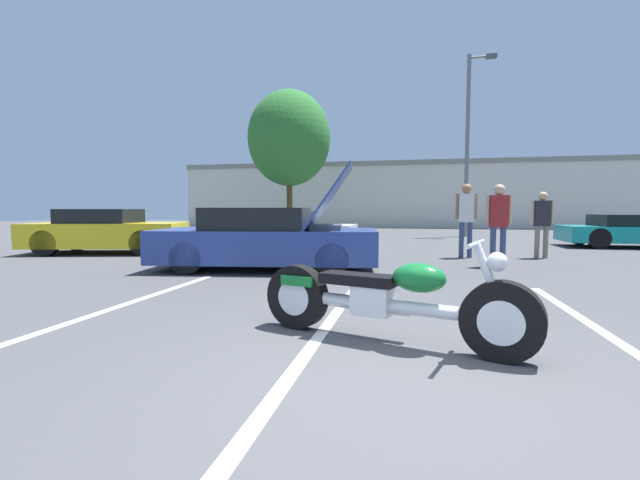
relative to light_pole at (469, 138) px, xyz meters
name	(u,v)px	position (x,y,z in m)	size (l,w,h in m)	color
ground_plane	(408,393)	(-2.41, -17.20, -4.36)	(80.00, 80.00, 0.00)	#474749
parking_stripe_foreground	(98,313)	(-6.00, -15.76, -4.35)	(0.12, 5.63, 0.01)	white
parking_stripe_middle	(326,327)	(-3.27, -15.76, -4.35)	(0.12, 5.63, 0.01)	white
parking_stripe_back	(622,344)	(-0.53, -15.76, -4.35)	(0.12, 5.63, 0.01)	white
far_building	(412,193)	(-2.41, 10.50, -2.02)	(32.00, 4.20, 4.40)	beige
light_pole	(469,138)	(0.00, 0.00, 0.00)	(1.21, 0.28, 7.94)	slate
tree_background	(289,138)	(-9.01, 2.65, 0.70)	(4.48, 4.48, 7.65)	brown
motorcycle	(386,300)	(-2.63, -16.12, -3.96)	(2.54, 1.04, 0.96)	black
show_car_hood_open	(267,239)	(-5.28, -11.78, -3.74)	(4.62, 2.44, 2.09)	navy
parked_car_mid_left_row	(284,230)	(-6.53, -6.50, -3.80)	(4.58, 1.94, 1.15)	white
parked_car_mid_right_row	(632,231)	(4.48, -4.61, -3.84)	(4.16, 1.89, 1.05)	teal
parked_car_left_row	(107,232)	(-10.74, -9.65, -3.76)	(4.38, 2.80, 1.23)	yellow
spectator_near_motorcycle	(466,213)	(-1.08, -8.78, -3.24)	(0.52, 0.24, 1.85)	#38476B
spectator_by_show_car	(542,219)	(0.76, -8.46, -3.37)	(0.52, 0.22, 1.66)	gray
spectator_midground	(499,218)	(-0.61, -10.38, -3.31)	(0.52, 0.23, 1.75)	#38476B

